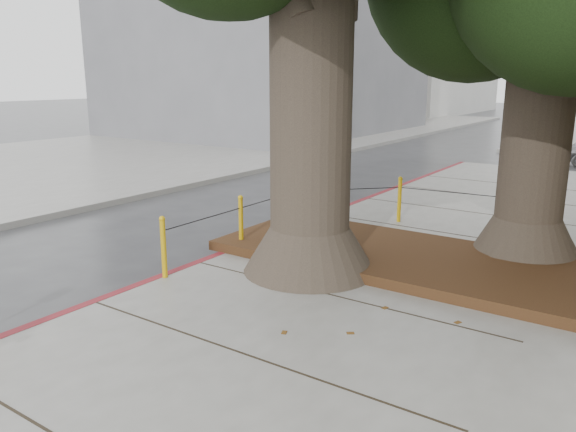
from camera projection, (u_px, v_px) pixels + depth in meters
The scene contains 8 objects.
ground at pixel (205, 352), 6.41m from camera, with size 140.00×140.00×0.00m, color #28282B.
sidewalk_opposite at pixel (115, 155), 22.09m from camera, with size 14.00×60.00×0.15m, color slate.
curb_red at pixel (218, 258), 9.49m from camera, with size 0.14×26.00×0.16m, color maroon.
planter_bed at pixel (413, 259), 8.97m from camera, with size 6.40×2.60×0.16m, color black.
building_far_grey at pixel (273, 22), 30.82m from camera, with size 12.00×16.00×12.00m, color slate.
building_far_white at pixel (407, 26), 49.95m from camera, with size 12.00×18.00×15.00m, color silver.
bollard_ring at pixel (333, 212), 10.22m from camera, with size 3.79×5.39×0.95m.
car_dark at pixel (316, 133), 25.15m from camera, with size 1.74×4.27×1.24m, color black.
Camera 1 is at (4.10, -4.27, 3.05)m, focal length 35.00 mm.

